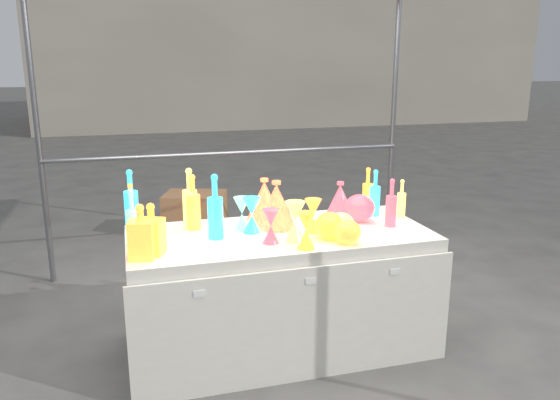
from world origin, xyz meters
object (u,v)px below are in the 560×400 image
object	(u,v)px
decanter_0	(141,231)
globe_0	(348,233)
cardboard_box_closed	(195,214)
lampshade_0	(276,204)
display_table	(280,291)
bottle_0	(131,206)
hourglass_0	(306,230)

from	to	relation	value
decanter_0	globe_0	size ratio (longest dim) A/B	1.94
cardboard_box_closed	decanter_0	xyz separation A→B (m)	(-0.60, -2.67, 0.68)
globe_0	lampshade_0	world-z (taller)	lampshade_0
cardboard_box_closed	lampshade_0	world-z (taller)	lampshade_0
globe_0	display_table	bearing A→B (deg)	136.21
globe_0	cardboard_box_closed	bearing A→B (deg)	100.82
decanter_0	globe_0	distance (m)	1.13
display_table	decanter_0	world-z (taller)	decanter_0
bottle_0	decanter_0	bearing A→B (deg)	-86.16
decanter_0	display_table	bearing A→B (deg)	27.55
decanter_0	hourglass_0	distance (m)	0.87
hourglass_0	lampshade_0	world-z (taller)	lampshade_0
hourglass_0	lampshade_0	size ratio (longest dim) A/B	0.70
decanter_0	hourglass_0	bearing A→B (deg)	6.47
display_table	globe_0	xyz separation A→B (m)	(0.31, -0.30, 0.44)
cardboard_box_closed	decanter_0	world-z (taller)	decanter_0
display_table	cardboard_box_closed	xyz separation A→B (m)	(-0.21, 2.44, -0.15)
cardboard_box_closed	bottle_0	size ratio (longest dim) A/B	2.13
decanter_0	globe_0	world-z (taller)	decanter_0
hourglass_0	display_table	bearing A→B (deg)	100.38
cardboard_box_closed	lampshade_0	xyz separation A→B (m)	(0.22, -2.33, 0.68)
cardboard_box_closed	bottle_0	distance (m)	2.30
globe_0	lampshade_0	xyz separation A→B (m)	(-0.30, 0.41, 0.09)
globe_0	bottle_0	bearing A→B (deg)	151.17
cardboard_box_closed	globe_0	xyz separation A→B (m)	(0.52, -2.74, 0.59)
globe_0	lampshade_0	bearing A→B (deg)	126.31
display_table	bottle_0	size ratio (longest dim) A/B	6.45
lampshade_0	bottle_0	bearing A→B (deg)	146.94
decanter_0	bottle_0	bearing A→B (deg)	105.86
decanter_0	hourglass_0	size ratio (longest dim) A/B	1.43
decanter_0	hourglass_0	xyz separation A→B (m)	(0.87, -0.08, -0.04)
display_table	bottle_0	xyz separation A→B (m)	(-0.85, 0.34, 0.52)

